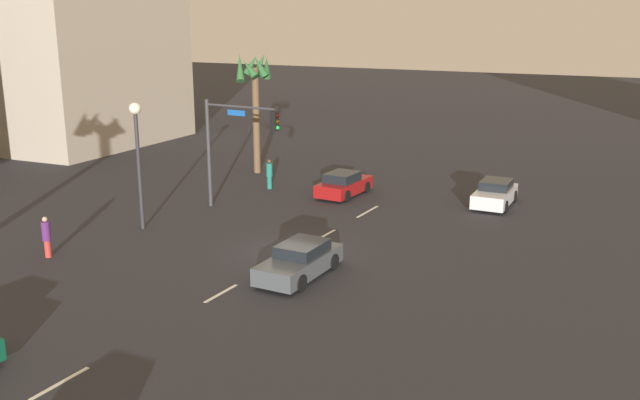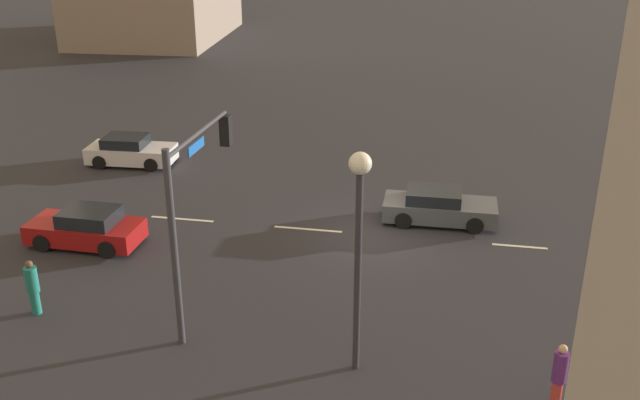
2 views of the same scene
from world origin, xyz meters
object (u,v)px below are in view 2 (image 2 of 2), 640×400
car_0 (438,207)px  car_2 (86,228)px  car_4 (130,151)px  pedestrian_0 (559,374)px  pedestrian_1 (33,286)px  traffic_signal (195,193)px  streetlamp (359,222)px

car_0 → car_2: 13.00m
car_4 → pedestrian_0: bearing=140.8°
car_4 → pedestrian_1: pedestrian_1 is taller
car_0 → traffic_signal: size_ratio=0.75×
car_2 → pedestrian_0: pedestrian_0 is taller
car_2 → pedestrian_1: bearing=98.6°
car_0 → streetlamp: bearing=79.7°
car_0 → pedestrian_1: pedestrian_1 is taller
streetlamp → pedestrian_1: size_ratio=3.43×
traffic_signal → pedestrian_0: (-9.91, 2.49, -2.96)m
car_2 → pedestrian_0: 16.68m
car_0 → pedestrian_0: pedestrian_0 is taller
pedestrian_0 → pedestrian_1: bearing=-6.0°
traffic_signal → streetlamp: size_ratio=0.95×
streetlamp → car_2: bearing=-27.7°
car_0 → pedestrian_1: 14.60m
car_2 → streetlamp: 12.37m
car_0 → pedestrian_1: (11.57, 8.89, 0.31)m
car_4 → pedestrian_0: 22.61m
car_2 → car_4: (2.02, -8.16, -0.00)m
car_0 → car_2: (12.27, 4.31, 0.02)m
traffic_signal → pedestrian_1: size_ratio=3.24×
streetlamp → pedestrian_0: (-5.03, 0.63, -3.32)m
car_0 → car_4: bearing=-15.1°
car_4 → pedestrian_1: 13.03m
pedestrian_1 → car_4: bearing=-78.0°
traffic_signal → pedestrian_0: traffic_signal is taller
streetlamp → car_4: bearing=-47.5°
car_2 → pedestrian_1: (-0.70, 4.58, 0.29)m
pedestrian_0 → streetlamp: bearing=-7.1°
car_0 → traffic_signal: bearing=50.0°
pedestrian_1 → pedestrian_0: bearing=174.0°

